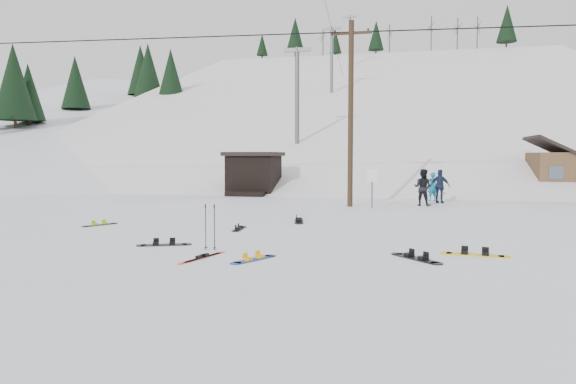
% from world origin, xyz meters
% --- Properties ---
extents(ground, '(200.00, 200.00, 0.00)m').
position_xyz_m(ground, '(0.00, 0.00, 0.00)').
color(ground, white).
rests_on(ground, ground).
extents(ski_slope, '(60.00, 85.24, 65.97)m').
position_xyz_m(ski_slope, '(0.00, 55.00, -12.00)').
color(ski_slope, white).
rests_on(ski_slope, ground).
extents(ridge_left, '(47.54, 95.03, 58.38)m').
position_xyz_m(ridge_left, '(-36.00, 48.00, -11.00)').
color(ridge_left, white).
rests_on(ridge_left, ground).
extents(treeline_left, '(20.00, 64.00, 10.00)m').
position_xyz_m(treeline_left, '(-34.00, 40.00, 0.00)').
color(treeline_left, black).
rests_on(treeline_left, ground).
extents(treeline_crest, '(50.00, 6.00, 10.00)m').
position_xyz_m(treeline_crest, '(0.00, 86.00, 0.00)').
color(treeline_crest, black).
rests_on(treeline_crest, ski_slope).
extents(utility_pole, '(2.00, 0.26, 9.00)m').
position_xyz_m(utility_pole, '(2.00, 14.00, 4.68)').
color(utility_pole, '#3A2819').
rests_on(utility_pole, ground).
extents(trail_sign, '(0.50, 0.09, 1.85)m').
position_xyz_m(trail_sign, '(3.10, 13.58, 1.27)').
color(trail_sign, '#595B60').
rests_on(trail_sign, ground).
extents(lift_hut, '(3.40, 4.10, 2.75)m').
position_xyz_m(lift_hut, '(-5.00, 20.94, 1.36)').
color(lift_hut, black).
rests_on(lift_hut, ground).
extents(lift_tower_near, '(2.20, 0.36, 8.00)m').
position_xyz_m(lift_tower_near, '(-4.00, 30.00, 7.86)').
color(lift_tower_near, '#595B60').
rests_on(lift_tower_near, ski_slope).
extents(lift_tower_mid, '(2.20, 0.36, 8.00)m').
position_xyz_m(lift_tower_mid, '(-4.00, 50.00, 14.36)').
color(lift_tower_mid, '#595B60').
rests_on(lift_tower_mid, ski_slope).
extents(lift_tower_far, '(2.20, 0.36, 8.00)m').
position_xyz_m(lift_tower_far, '(-4.00, 70.00, 20.86)').
color(lift_tower_far, '#595B60').
rests_on(lift_tower_far, ski_slope).
extents(cabin, '(5.39, 4.40, 3.77)m').
position_xyz_m(cabin, '(15.00, 24.00, 1.48)').
color(cabin, brown).
rests_on(cabin, ground).
extents(hero_snowboard, '(0.82, 1.30, 0.10)m').
position_xyz_m(hero_snowboard, '(1.12, 0.39, 0.03)').
color(hero_snowboard, '#173499').
rests_on(hero_snowboard, ground).
extents(hero_skis, '(0.56, 1.69, 0.09)m').
position_xyz_m(hero_skis, '(-0.16, 0.32, 0.03)').
color(hero_skis, red).
rests_on(hero_skis, ground).
extents(ski_poles, '(0.33, 0.09, 1.21)m').
position_xyz_m(ski_poles, '(-0.38, 1.41, 0.62)').
color(ski_poles, black).
rests_on(ski_poles, ground).
extents(board_scatter_a, '(1.44, 0.73, 0.11)m').
position_xyz_m(board_scatter_a, '(-1.89, 1.78, 0.03)').
color(board_scatter_a, black).
rests_on(board_scatter_a, ground).
extents(board_scatter_b, '(0.33, 1.33, 0.09)m').
position_xyz_m(board_scatter_b, '(-0.84, 5.23, 0.02)').
color(board_scatter_b, black).
rests_on(board_scatter_b, ground).
extents(board_scatter_c, '(0.78, 1.22, 0.10)m').
position_xyz_m(board_scatter_c, '(-6.05, 5.11, 0.02)').
color(board_scatter_c, black).
rests_on(board_scatter_c, ground).
extents(board_scatter_d, '(1.20, 1.27, 0.11)m').
position_xyz_m(board_scatter_d, '(4.90, 1.36, 0.03)').
color(board_scatter_d, black).
rests_on(board_scatter_d, ground).
extents(board_scatter_e, '(1.65, 0.49, 0.12)m').
position_xyz_m(board_scatter_e, '(6.35, 2.14, 0.03)').
color(board_scatter_e, yellow).
rests_on(board_scatter_e, ground).
extents(board_scatter_f, '(0.60, 1.68, 0.12)m').
position_xyz_m(board_scatter_f, '(0.72, 7.72, 0.03)').
color(board_scatter_f, black).
rests_on(board_scatter_f, ground).
extents(skier_teal, '(0.69, 0.62, 1.58)m').
position_xyz_m(skier_teal, '(6.11, 18.08, 0.79)').
color(skier_teal, '#0D6889').
rests_on(skier_teal, ground).
extents(skier_dark, '(1.09, 0.97, 1.84)m').
position_xyz_m(skier_dark, '(5.51, 15.16, 0.92)').
color(skier_dark, black).
rests_on(skier_dark, ground).
extents(skier_pink, '(1.25, 1.00, 1.69)m').
position_xyz_m(skier_pink, '(14.27, 22.29, 0.84)').
color(skier_pink, '#C44581').
rests_on(skier_pink, ground).
extents(skier_navy, '(1.13, 0.78, 1.78)m').
position_xyz_m(skier_navy, '(6.45, 16.84, 0.89)').
color(skier_navy, '#19233F').
rests_on(skier_navy, ground).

